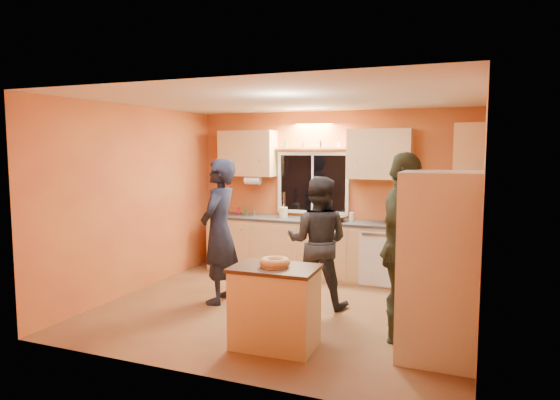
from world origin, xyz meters
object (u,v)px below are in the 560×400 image
at_px(island, 275,306).
at_px(person_center, 318,242).
at_px(person_right, 403,248).
at_px(person_left, 219,231).
at_px(refrigerator, 439,266).

relative_size(island, person_center, 0.53).
bearing_deg(person_right, island, 122.98).
distance_m(person_left, person_right, 2.45).
bearing_deg(island, person_left, 136.19).
height_order(island, person_right, person_right).
relative_size(refrigerator, person_right, 0.91).
height_order(refrigerator, person_right, person_right).
xyz_separation_m(person_left, person_right, (2.41, -0.44, 0.05)).
distance_m(person_center, person_right, 1.39).
distance_m(island, person_left, 1.75).
height_order(refrigerator, island, refrigerator).
bearing_deg(refrigerator, person_left, 164.75).
distance_m(refrigerator, person_right, 0.51).
relative_size(refrigerator, person_left, 0.96).
xyz_separation_m(person_left, person_center, (1.25, 0.31, -0.11)).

